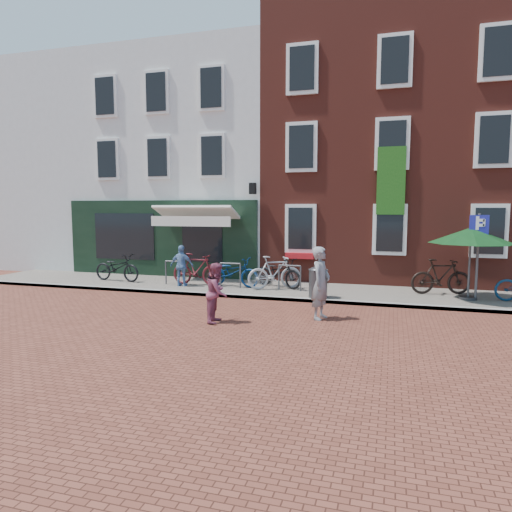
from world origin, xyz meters
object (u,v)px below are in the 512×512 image
(bicycle_4, at_px, (278,272))
(woman, at_px, (321,283))
(cafe_person, at_px, (182,266))
(bicycle_1, at_px, (197,269))
(parking_sign, at_px, (478,241))
(boy, at_px, (217,293))
(bicycle_2, at_px, (233,272))
(parasol, at_px, (471,232))
(bicycle_5, at_px, (441,277))
(litter_bin, at_px, (318,281))
(bicycle_0, at_px, (117,268))
(bicycle_3, at_px, (275,272))

(bicycle_4, bearing_deg, woman, -125.79)
(cafe_person, bearing_deg, bicycle_1, -144.40)
(parking_sign, relative_size, boy, 1.73)
(cafe_person, relative_size, bicycle_2, 0.74)
(bicycle_4, bearing_deg, bicycle_2, 126.99)
(cafe_person, height_order, bicycle_2, cafe_person)
(parasol, relative_size, bicycle_2, 1.25)
(parking_sign, bearing_deg, bicycle_5, 140.70)
(litter_bin, bearing_deg, boy, -121.70)
(bicycle_0, relative_size, bicycle_4, 1.00)
(bicycle_0, bearing_deg, boy, -121.45)
(parasol, bearing_deg, bicycle_5, 138.79)
(parasol, distance_m, woman, 5.05)
(litter_bin, height_order, bicycle_0, litter_bin)
(parking_sign, bearing_deg, bicycle_1, 179.15)
(boy, distance_m, bicycle_2, 4.40)
(woman, bearing_deg, bicycle_4, 42.12)
(boy, bearing_deg, litter_bin, -36.07)
(cafe_person, bearing_deg, bicycle_5, -176.46)
(bicycle_3, height_order, bicycle_5, same)
(bicycle_1, height_order, bicycle_2, bicycle_1)
(parking_sign, distance_m, parasol, 0.32)
(parasol, distance_m, boy, 7.50)
(cafe_person, bearing_deg, boy, 122.96)
(cafe_person, xyz_separation_m, bicycle_1, (0.40, 0.32, -0.15))
(boy, bearing_deg, parking_sign, -61.80)
(bicycle_1, bearing_deg, bicycle_4, -78.01)
(bicycle_2, relative_size, bicycle_4, 1.00)
(boy, xyz_separation_m, bicycle_2, (-1.09, 4.26, -0.13))
(bicycle_4, bearing_deg, bicycle_1, 124.11)
(bicycle_1, height_order, bicycle_5, same)
(bicycle_2, bearing_deg, woman, -126.28)
(bicycle_4, bearing_deg, bicycle_0, 119.78)
(parasol, height_order, bicycle_0, parasol)
(bicycle_2, xyz_separation_m, bicycle_5, (6.52, 0.48, 0.05))
(litter_bin, relative_size, bicycle_3, 0.55)
(parasol, xyz_separation_m, bicycle_5, (-0.69, 0.60, -1.39))
(litter_bin, xyz_separation_m, bicycle_4, (-1.54, 1.42, -0.02))
(cafe_person, xyz_separation_m, bicycle_5, (8.19, 0.90, -0.15))
(parasol, bearing_deg, bicycle_1, 179.88)
(boy, bearing_deg, bicycle_0, 48.39)
(parasol, bearing_deg, parking_sign, -31.11)
(parking_sign, height_order, parasol, parking_sign)
(woman, distance_m, bicycle_5, 4.86)
(woman, bearing_deg, bicycle_3, 45.39)
(bicycle_0, bearing_deg, bicycle_3, -83.87)
(bicycle_2, bearing_deg, bicycle_0, 98.88)
(boy, distance_m, bicycle_0, 6.85)
(parasol, distance_m, bicycle_0, 11.66)
(cafe_person, xyz_separation_m, bicycle_4, (3.16, 0.72, -0.20))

